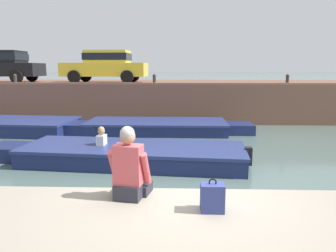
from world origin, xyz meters
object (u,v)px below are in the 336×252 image
(boat_moored_central_navy, at_px, (163,127))
(motorboat_passing, at_px, (123,154))
(boat_moored_west_navy, at_px, (6,126))
(mooring_bollard_mid, at_px, (154,79))
(backpack_on_ledge, at_px, (212,198))
(mooring_bollard_east, at_px, (287,79))
(person_seated_left, at_px, (130,170))
(car_leftmost_black, at_px, (0,65))
(bottle_drink, at_px, (131,191))
(car_left_inner_yellow, at_px, (106,65))
(mooring_bollard_west, at_px, (15,79))

(boat_moored_central_navy, xyz_separation_m, motorboat_passing, (-0.85, -4.10, 0.01))
(boat_moored_west_navy, xyz_separation_m, mooring_bollard_mid, (5.59, 2.16, 1.73))
(boat_moored_central_navy, height_order, backpack_on_ledge, backpack_on_ledge)
(boat_moored_west_navy, height_order, mooring_bollard_east, mooring_bollard_east)
(mooring_bollard_mid, height_order, mooring_bollard_east, same)
(motorboat_passing, bearing_deg, mooring_bollard_east, 45.18)
(person_seated_left, bearing_deg, mooring_bollard_east, 62.74)
(boat_moored_central_navy, distance_m, mooring_bollard_mid, 2.73)
(car_leftmost_black, bearing_deg, person_seated_left, -55.64)
(boat_moored_central_navy, relative_size, backpack_on_ledge, 15.40)
(bottle_drink, bearing_deg, car_left_inner_yellow, 103.77)
(car_leftmost_black, height_order, car_left_inner_yellow, same)
(motorboat_passing, height_order, mooring_bollard_mid, mooring_bollard_mid)
(motorboat_passing, bearing_deg, car_leftmost_black, 133.10)
(boat_moored_west_navy, distance_m, car_left_inner_yellow, 5.58)
(boat_moored_central_navy, xyz_separation_m, car_left_inner_yellow, (-3.00, 3.89, 2.36))
(car_left_inner_yellow, xyz_separation_m, mooring_bollard_west, (-3.65, -1.86, -0.61))
(person_seated_left, xyz_separation_m, bottle_drink, (0.02, -0.03, -0.28))
(car_leftmost_black, bearing_deg, backpack_on_ledge, -53.27)
(boat_moored_west_navy, height_order, mooring_bollard_mid, mooring_bollard_mid)
(boat_moored_central_navy, relative_size, mooring_bollard_mid, 14.12)
(boat_moored_west_navy, relative_size, car_left_inner_yellow, 1.71)
(person_seated_left, bearing_deg, boat_moored_central_navy, 89.69)
(mooring_bollard_mid, xyz_separation_m, person_seated_left, (0.44, -10.25, -0.85))
(car_left_inner_yellow, bearing_deg, mooring_bollard_east, -12.75)
(person_seated_left, bearing_deg, mooring_bollard_mid, 92.48)
(car_left_inner_yellow, bearing_deg, mooring_bollard_west, -152.95)
(mooring_bollard_mid, bearing_deg, car_left_inner_yellow, 143.43)
(boat_moored_central_navy, distance_m, bottle_drink, 8.27)
(mooring_bollard_west, xyz_separation_m, bottle_drink, (6.62, -10.28, -1.13))
(motorboat_passing, bearing_deg, backpack_on_ledge, -67.71)
(mooring_bollard_east, relative_size, person_seated_left, 0.46)
(boat_moored_west_navy, relative_size, mooring_bollard_west, 15.86)
(motorboat_passing, height_order, car_leftmost_black, car_leftmost_black)
(car_leftmost_black, distance_m, mooring_bollard_west, 2.58)
(backpack_on_ledge, bearing_deg, car_left_inner_yellow, 107.74)
(motorboat_passing, xyz_separation_m, bottle_drink, (0.82, -4.15, 0.62))
(mooring_bollard_mid, bearing_deg, backpack_on_ledge, -82.04)
(boat_moored_west_navy, xyz_separation_m, backpack_on_ledge, (7.08, -8.47, 0.67))
(boat_moored_west_navy, bearing_deg, boat_moored_central_navy, 1.22)
(motorboat_passing, relative_size, mooring_bollard_east, 15.65)
(boat_moored_central_navy, xyz_separation_m, backpack_on_ledge, (1.00, -8.60, 0.69))
(mooring_bollard_east, xyz_separation_m, backpack_on_ledge, (-4.24, -10.63, -1.06))
(motorboat_passing, height_order, mooring_bollard_east, mooring_bollard_east)
(boat_moored_west_navy, xyz_separation_m, person_seated_left, (6.04, -8.09, 0.88))
(boat_moored_central_navy, relative_size, car_left_inner_yellow, 1.52)
(mooring_bollard_mid, distance_m, backpack_on_ledge, 10.79)
(backpack_on_ledge, bearing_deg, mooring_bollard_east, 68.26)
(car_leftmost_black, height_order, mooring_bollard_west, car_leftmost_black)
(boat_moored_central_navy, xyz_separation_m, person_seated_left, (-0.04, -8.22, 0.90))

